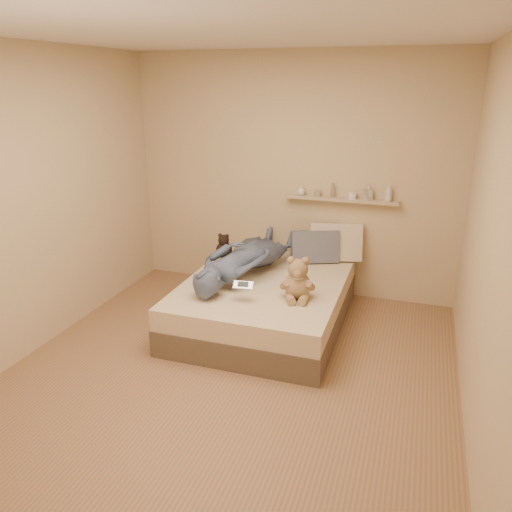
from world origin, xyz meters
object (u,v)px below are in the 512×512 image
(game_console, at_px, (243,285))
(pillow_grey, at_px, (315,247))
(dark_plush, at_px, (224,247))
(bed, at_px, (265,302))
(person, at_px, (244,257))
(pillow_cream, at_px, (336,242))
(wall_shelf, at_px, (341,199))
(teddy_bear, at_px, (298,281))

(game_console, relative_size, pillow_grey, 0.36)
(dark_plush, height_order, pillow_grey, pillow_grey)
(bed, distance_m, person, 0.49)
(game_console, xyz_separation_m, pillow_cream, (0.57, 1.34, 0.05))
(game_console, distance_m, pillow_cream, 1.46)
(bed, bearing_deg, wall_shelf, 58.82)
(bed, bearing_deg, person, 160.27)
(pillow_grey, relative_size, wall_shelf, 0.42)
(teddy_bear, relative_size, pillow_cream, 0.73)
(pillow_cream, xyz_separation_m, wall_shelf, (0.02, 0.08, 0.45))
(game_console, xyz_separation_m, wall_shelf, (0.59, 1.42, 0.50))
(bed, distance_m, game_console, 0.64)
(game_console, relative_size, pillow_cream, 0.33)
(game_console, height_order, dark_plush, dark_plush)
(game_console, distance_m, pillow_grey, 1.26)
(person, bearing_deg, pillow_cream, -124.47)
(bed, distance_m, teddy_bear, 0.63)
(pillow_grey, relative_size, person, 0.32)
(teddy_bear, distance_m, person, 0.75)
(bed, xyz_separation_m, pillow_cream, (0.53, 0.83, 0.43))
(dark_plush, xyz_separation_m, pillow_cream, (1.16, 0.33, 0.08))
(game_console, height_order, pillow_cream, pillow_cream)
(dark_plush, bearing_deg, bed, -38.61)
(bed, height_order, teddy_bear, teddy_bear)
(bed, bearing_deg, dark_plush, 141.39)
(teddy_bear, height_order, pillow_grey, teddy_bear)
(dark_plush, height_order, person, person)
(teddy_bear, bearing_deg, person, 148.45)
(pillow_cream, height_order, person, pillow_cream)
(bed, bearing_deg, game_console, -94.45)
(pillow_cream, relative_size, wall_shelf, 0.46)
(pillow_cream, bearing_deg, bed, -122.75)
(wall_shelf, bearing_deg, dark_plush, -161.01)
(game_console, height_order, person, person)
(bed, relative_size, teddy_bear, 4.75)
(teddy_bear, relative_size, wall_shelf, 0.33)
(teddy_bear, bearing_deg, game_console, -154.54)
(dark_plush, height_order, wall_shelf, wall_shelf)
(teddy_bear, height_order, pillow_cream, pillow_cream)
(dark_plush, bearing_deg, pillow_grey, 10.95)
(bed, relative_size, pillow_grey, 3.80)
(bed, height_order, pillow_cream, pillow_cream)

